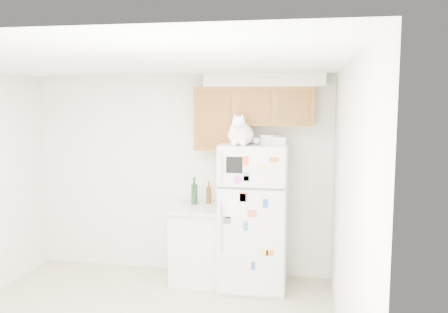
% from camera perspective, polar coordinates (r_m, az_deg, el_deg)
% --- Properties ---
extents(room_shell, '(3.84, 4.04, 2.52)m').
position_cam_1_polar(room_shell, '(4.32, -9.82, -0.31)').
color(room_shell, white).
rests_on(room_shell, ground_plane).
extents(refrigerator, '(0.76, 0.78, 1.70)m').
position_cam_1_polar(refrigerator, '(5.59, 3.66, -7.14)').
color(refrigerator, silver).
rests_on(refrigerator, ground_plane).
extents(base_counter, '(0.64, 0.64, 0.92)m').
position_cam_1_polar(base_counter, '(5.88, -3.09, -10.36)').
color(base_counter, white).
rests_on(base_counter, ground_plane).
extents(cat, '(0.35, 0.51, 0.36)m').
position_cam_1_polar(cat, '(5.23, 2.00, 2.82)').
color(cat, white).
rests_on(cat, refrigerator).
extents(storage_box_back, '(0.22, 0.19, 0.10)m').
position_cam_1_polar(storage_box_back, '(5.44, 5.56, 2.07)').
color(storage_box_back, white).
rests_on(storage_box_back, refrigerator).
extents(storage_box_front, '(0.18, 0.15, 0.09)m').
position_cam_1_polar(storage_box_front, '(5.29, 6.50, 1.86)').
color(storage_box_front, white).
rests_on(storage_box_front, refrigerator).
extents(bottle_green, '(0.08, 0.08, 0.34)m').
position_cam_1_polar(bottle_green, '(5.84, -3.59, -4.11)').
color(bottle_green, '#19381E').
rests_on(bottle_green, base_counter).
extents(bottle_amber, '(0.06, 0.06, 0.28)m').
position_cam_1_polar(bottle_amber, '(5.89, -1.85, -4.33)').
color(bottle_amber, '#593814').
rests_on(bottle_amber, base_counter).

